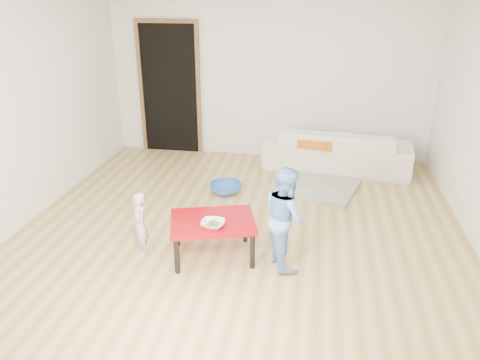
% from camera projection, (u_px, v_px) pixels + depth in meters
% --- Properties ---
extents(floor, '(5.00, 5.00, 0.01)m').
position_uv_depth(floor, '(243.00, 225.00, 5.43)').
color(floor, '#A08244').
rests_on(floor, ground).
extents(back_wall, '(5.00, 0.02, 2.60)m').
position_uv_depth(back_wall, '(269.00, 75.00, 7.21)').
color(back_wall, white).
rests_on(back_wall, floor).
extents(left_wall, '(0.02, 5.00, 2.60)m').
position_uv_depth(left_wall, '(27.00, 107.00, 5.32)').
color(left_wall, white).
rests_on(left_wall, floor).
extents(doorway, '(1.02, 0.08, 2.11)m').
position_uv_depth(doorway, '(170.00, 90.00, 7.54)').
color(doorway, brown).
rests_on(doorway, back_wall).
extents(sofa, '(2.22, 1.06, 0.62)m').
position_uv_depth(sofa, '(337.00, 149.00, 7.01)').
color(sofa, beige).
rests_on(sofa, floor).
extents(cushion, '(0.57, 0.52, 0.13)m').
position_uv_depth(cushion, '(317.00, 141.00, 6.82)').
color(cushion, '#CB6116').
rests_on(cushion, sofa).
extents(red_table, '(0.97, 0.83, 0.41)m').
position_uv_depth(red_table, '(213.00, 238.00, 4.73)').
color(red_table, '#99080E').
rests_on(red_table, floor).
extents(bowl, '(0.23, 0.23, 0.06)m').
position_uv_depth(bowl, '(213.00, 224.00, 4.51)').
color(bowl, white).
rests_on(bowl, red_table).
extents(broccoli, '(0.12, 0.12, 0.06)m').
position_uv_depth(broccoli, '(213.00, 224.00, 4.51)').
color(broccoli, '#2D5919').
rests_on(broccoli, red_table).
extents(child_pink, '(0.28, 0.29, 0.68)m').
position_uv_depth(child_pink, '(139.00, 225.00, 4.72)').
color(child_pink, '#D7628E').
rests_on(child_pink, floor).
extents(child_blue, '(0.55, 0.61, 1.02)m').
position_uv_depth(child_blue, '(286.00, 217.00, 4.49)').
color(child_blue, '#5D89D9').
rests_on(child_blue, floor).
extents(basin, '(0.43, 0.43, 0.14)m').
position_uv_depth(basin, '(226.00, 188.00, 6.26)').
color(basin, '#2D60AC').
rests_on(basin, floor).
extents(blanket, '(1.29, 1.16, 0.05)m').
position_uv_depth(blanket, '(314.00, 187.00, 6.40)').
color(blanket, '#B1AE9C').
rests_on(blanket, floor).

